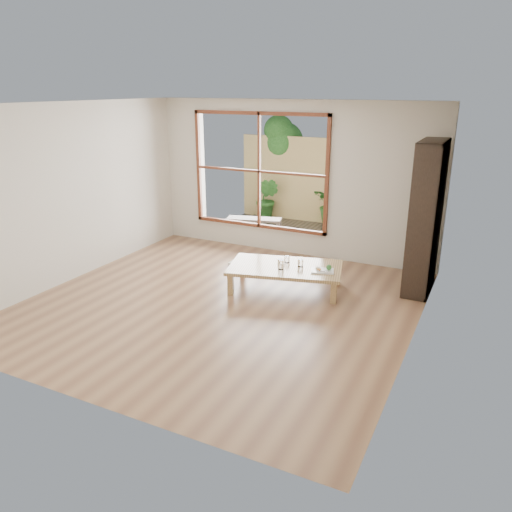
{
  "coord_description": "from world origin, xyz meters",
  "views": [
    {
      "loc": [
        3.15,
        -5.37,
        2.8
      ],
      "look_at": [
        0.25,
        0.55,
        0.55
      ],
      "focal_mm": 35.0,
      "sensor_mm": 36.0,
      "label": 1
    }
  ],
  "objects": [
    {
      "name": "glass_mid",
      "position": [
        0.77,
        0.94,
        0.41
      ],
      "size": [
        0.08,
        0.08,
        0.11
      ],
      "primitive_type": "cylinder",
      "color": "silver",
      "rests_on": "low_table"
    },
    {
      "name": "bamboo_fence",
      "position": [
        -0.6,
        4.56,
        0.9
      ],
      "size": [
        2.8,
        0.06,
        1.8
      ],
      "primitive_type": "cube",
      "color": "tan",
      "rests_on": "ground"
    },
    {
      "name": "ground",
      "position": [
        0.0,
        0.0,
        0.0
      ],
      "size": [
        5.0,
        5.0,
        0.0
      ],
      "primitive_type": "plane",
      "color": "#9C744E",
      "rests_on": "ground"
    },
    {
      "name": "food_tray",
      "position": [
        1.13,
        0.89,
        0.37
      ],
      "size": [
        0.36,
        0.31,
        0.1
      ],
      "rotation": [
        0.0,
        0.0,
        0.32
      ],
      "color": "white",
      "rests_on": "low_table"
    },
    {
      "name": "shrub_right",
      "position": [
        0.2,
        4.36,
        0.5
      ],
      "size": [
        0.97,
        0.88,
        0.94
      ],
      "primitive_type": "imported",
      "rotation": [
        0.0,
        0.0,
        -0.18
      ],
      "color": "#306625",
      "rests_on": "deck"
    },
    {
      "name": "garden_tree",
      "position": [
        -1.28,
        4.86,
        1.63
      ],
      "size": [
        1.04,
        0.85,
        2.22
      ],
      "color": "#4C3D2D",
      "rests_on": "ground"
    },
    {
      "name": "shrub_left",
      "position": [
        -1.3,
        4.26,
        0.48
      ],
      "size": [
        0.56,
        0.47,
        0.91
      ],
      "primitive_type": "imported",
      "rotation": [
        0.0,
        0.0,
        -0.14
      ],
      "color": "#306625",
      "rests_on": "deck"
    },
    {
      "name": "bookshelf",
      "position": [
        2.31,
        1.72,
        1.06
      ],
      "size": [
        0.34,
        0.95,
        2.12
      ],
      "primitive_type": "cube",
      "color": "#30221B",
      "rests_on": "ground"
    },
    {
      "name": "glass_tall",
      "position": [
        0.57,
        0.71,
        0.42
      ],
      "size": [
        0.08,
        0.08,
        0.14
      ],
      "primitive_type": "cylinder",
      "color": "silver",
      "rests_on": "low_table"
    },
    {
      "name": "floor_cushion",
      "position": [
        -0.35,
        1.55,
        0.04
      ],
      "size": [
        0.53,
        0.53,
        0.08
      ],
      "primitive_type": "cube",
      "rotation": [
        0.0,
        0.0,
        0.01
      ],
      "color": "silver",
      "rests_on": "ground"
    },
    {
      "name": "low_table",
      "position": [
        0.57,
        0.86,
        0.31
      ],
      "size": [
        1.77,
        1.26,
        0.35
      ],
      "rotation": [
        0.0,
        0.0,
        0.25
      ],
      "color": "tan",
      "rests_on": "ground"
    },
    {
      "name": "glass_small",
      "position": [
        0.47,
        0.89,
        0.39
      ],
      "size": [
        0.06,
        0.06,
        0.08
      ],
      "primitive_type": "cylinder",
      "color": "silver",
      "rests_on": "low_table"
    },
    {
      "name": "garden_bench",
      "position": [
        -1.03,
        3.09,
        0.3
      ],
      "size": [
        1.1,
        0.57,
        0.33
      ],
      "rotation": [
        0.0,
        0.0,
        0.27
      ],
      "color": "#30221B",
      "rests_on": "deck"
    },
    {
      "name": "glass_short",
      "position": [
        0.53,
        1.01,
        0.4
      ],
      "size": [
        0.08,
        0.08,
        0.1
      ],
      "primitive_type": "cylinder",
      "color": "silver",
      "rests_on": "low_table"
    },
    {
      "name": "deck",
      "position": [
        -0.6,
        3.56,
        0.0
      ],
      "size": [
        2.8,
        2.0,
        0.05
      ],
      "primitive_type": "cube",
      "color": "#383129",
      "rests_on": "ground"
    }
  ]
}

